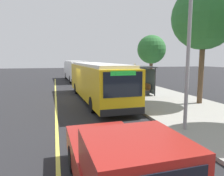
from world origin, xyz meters
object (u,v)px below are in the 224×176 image
Objects in this scene: transit_bus_second at (76,70)px; pickup_truck at (123,170)px; waiting_bench at (145,89)px; transit_bus_main at (97,80)px; route_sign_post at (135,77)px; pedestrian_commuter at (127,84)px.

pickup_truck is (28.27, -1.66, -0.76)m from transit_bus_second.
transit_bus_main is at bearing -77.52° from waiting_bench.
pedestrian_commuter is at bearing 177.50° from route_sign_post.
transit_bus_main is 2.84m from pedestrian_commuter.
pedestrian_commuter is (-2.17, 0.09, -0.84)m from route_sign_post.
waiting_bench is (-1.01, 4.59, -0.99)m from transit_bus_main.
route_sign_post reaches higher than pedestrian_commuter.
transit_bus_main reaches higher than pickup_truck.
transit_bus_second is at bearing -169.42° from pedestrian_commuter.
pickup_truck is (12.27, -1.81, -0.76)m from transit_bus_main.
pickup_truck is 11.68m from route_sign_post.
pedestrian_commuter is (0.37, -1.86, 0.48)m from waiting_bench.
route_sign_post is (1.53, 2.63, 0.34)m from transit_bus_main.
pickup_truck is at bearing -19.32° from pedestrian_commuter.
transit_bus_second is at bearing -162.47° from waiting_bench.
waiting_bench is 1.96m from pedestrian_commuter.
waiting_bench is 3.47m from route_sign_post.
pedestrian_commuter reaches higher than waiting_bench.
transit_bus_second reaches higher than pickup_truck.
pedestrian_commuter is at bearing 10.58° from transit_bus_second.
pickup_truck reaches higher than waiting_bench.
transit_bus_main is 4.39× the size of route_sign_post.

